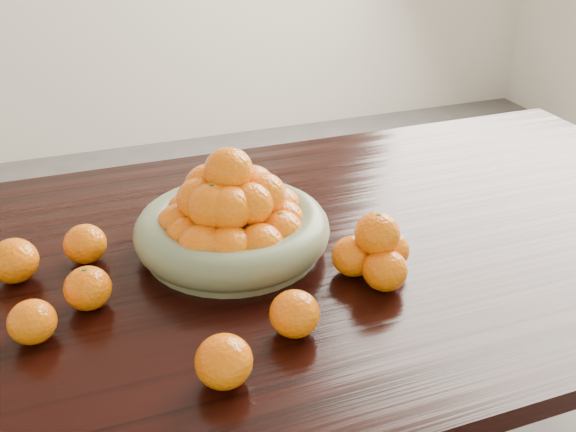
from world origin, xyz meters
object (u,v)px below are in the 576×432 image
object	(u,v)px
dining_table	(286,286)
fruit_bowl	(232,220)
loose_orange_0	(88,288)
orange_pyramid	(376,252)

from	to	relation	value
dining_table	fruit_bowl	size ratio (longest dim) A/B	5.43
fruit_bowl	loose_orange_0	size ratio (longest dim) A/B	4.72
dining_table	fruit_bowl	world-z (taller)	fruit_bowl
fruit_bowl	loose_orange_0	world-z (taller)	fruit_bowl
loose_orange_0	dining_table	bearing A→B (deg)	9.96
fruit_bowl	loose_orange_0	distance (m)	0.29
orange_pyramid	loose_orange_0	xyz separation A→B (m)	(-0.49, 0.08, -0.01)
orange_pyramid	dining_table	bearing A→B (deg)	128.52
dining_table	loose_orange_0	xyz separation A→B (m)	(-0.37, -0.06, 0.13)
dining_table	orange_pyramid	distance (m)	0.23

